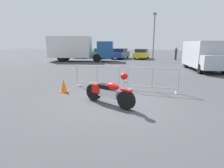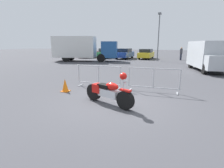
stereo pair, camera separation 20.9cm
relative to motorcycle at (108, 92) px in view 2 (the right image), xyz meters
name	(u,v)px [view 2 (the right image)]	position (x,y,z in m)	size (l,w,h in m)	color
ground_plane	(115,103)	(0.20, 0.15, -0.46)	(120.00, 120.00, 0.00)	#424247
motorcycle	(108,92)	(0.00, 0.00, 0.00)	(2.04, 0.99, 1.21)	black
crowd_barrier_near	(99,76)	(-1.31, 2.20, 0.09)	(2.30, 0.45, 1.07)	#9EA0A5
crowd_barrier_far	(153,80)	(1.31, 2.20, 0.09)	(2.30, 0.45, 1.07)	#9EA0A5
box_truck	(82,48)	(-8.57, 13.90, 1.17)	(8.01, 4.07, 2.98)	silver
delivery_van	(208,55)	(4.69, 10.12, 0.78)	(2.88, 5.28, 2.31)	#B2B7BC
parked_car_maroon	(88,53)	(-10.58, 19.52, 0.24)	(1.87, 4.17, 1.39)	maroon
parked_car_green	(107,53)	(-7.58, 19.83, 0.27)	(1.94, 4.32, 1.44)	#236B38
parked_car_blue	(125,53)	(-4.59, 19.25, 0.27)	(1.95, 4.36, 1.45)	#284799
parked_car_yellow	(146,54)	(-1.59, 19.94, 0.24)	(1.87, 4.18, 1.39)	yellow
pedestrian	(181,53)	(3.03, 19.26, 0.46)	(0.42, 0.42, 1.69)	#262838
traffic_cone	(65,85)	(-2.42, 0.96, -0.17)	(0.34, 0.34, 0.59)	orange
street_lamp	(159,30)	(0.21, 17.13, 3.25)	(0.36, 0.70, 5.68)	#595B60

